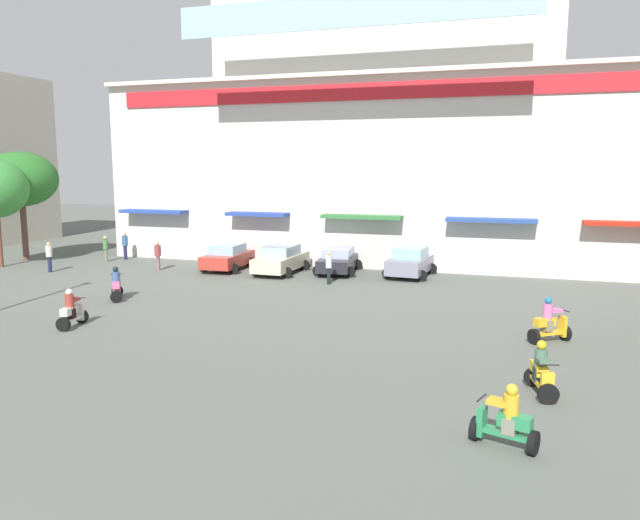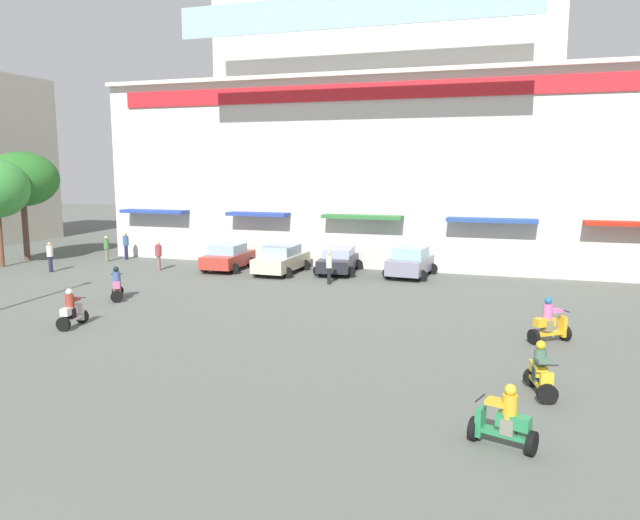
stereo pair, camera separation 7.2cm
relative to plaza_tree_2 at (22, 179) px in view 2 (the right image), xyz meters
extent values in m
plane|color=#5B6059|center=(21.51, -13.71, -5.12)|extent=(128.00, 128.00, 0.00)
cube|color=silver|center=(21.51, 8.95, 0.35)|extent=(34.19, 11.32, 10.95)
cube|color=silver|center=(21.51, 9.52, 9.77)|extent=(20.50, 10.19, 7.89)
cube|color=red|center=(21.51, 3.23, 4.95)|extent=(31.45, 0.12, 0.94)
cube|color=beige|center=(21.51, 3.19, 5.95)|extent=(34.19, 0.70, 0.24)
cube|color=#28439A|center=(7.72, 2.74, -2.03)|extent=(4.44, 1.10, 0.20)
cube|color=#283F93|center=(14.88, 2.74, -2.03)|extent=(3.80, 1.10, 0.20)
cube|color=#317138|center=(21.32, 2.74, -2.03)|extent=(4.61, 1.10, 0.20)
cube|color=#27478D|center=(28.41, 2.74, -2.03)|extent=(4.71, 1.10, 0.20)
cube|color=red|center=(35.32, 2.74, -2.03)|extent=(4.74, 1.10, 0.20)
cube|color=#99B7C6|center=(21.51, -1.28, 8.19)|extent=(18.04, 0.08, 1.58)
cylinder|color=brown|center=(0.60, -2.59, -3.41)|extent=(0.25, 0.25, 3.42)
cylinder|color=brown|center=(0.00, 0.00, -3.31)|extent=(0.37, 0.37, 3.62)
ellipsoid|color=#286926|center=(0.00, 0.00, 0.02)|extent=(4.36, 4.61, 3.42)
cube|color=#B1362B|center=(13.92, 0.57, -4.50)|extent=(1.92, 3.91, 0.69)
cube|color=#8EB7CE|center=(13.92, 0.57, -3.89)|extent=(1.61, 1.97, 0.54)
cylinder|color=black|center=(12.98, 1.74, -4.82)|extent=(0.60, 0.18, 0.60)
cylinder|color=black|center=(14.80, 1.79, -4.82)|extent=(0.60, 0.18, 0.60)
cylinder|color=black|center=(13.05, -0.66, -4.82)|extent=(0.60, 0.18, 0.60)
cylinder|color=black|center=(14.86, -0.61, -4.82)|extent=(0.60, 0.18, 0.60)
cube|color=beige|center=(17.26, 0.48, -4.48)|extent=(1.91, 4.42, 0.74)
cube|color=#96B3C7|center=(17.26, 0.48, -3.83)|extent=(1.61, 2.23, 0.55)
cylinder|color=black|center=(16.39, 1.86, -4.82)|extent=(0.60, 0.18, 0.60)
cylinder|color=black|center=(18.20, 1.82, -4.82)|extent=(0.60, 0.18, 0.60)
cylinder|color=black|center=(16.32, -0.85, -4.82)|extent=(0.60, 0.18, 0.60)
cylinder|color=black|center=(18.13, -0.90, -4.82)|extent=(0.60, 0.18, 0.60)
cube|color=#222228|center=(20.28, 1.58, -4.52)|extent=(2.15, 4.30, 0.65)
cube|color=#A4ADCC|center=(20.28, 1.58, -3.95)|extent=(1.70, 2.21, 0.48)
cylinder|color=black|center=(19.28, 2.77, -4.82)|extent=(0.61, 0.22, 0.60)
cylinder|color=black|center=(21.02, 2.94, -4.82)|extent=(0.61, 0.22, 0.60)
cylinder|color=black|center=(19.53, 0.21, -4.82)|extent=(0.61, 0.22, 0.60)
cylinder|color=black|center=(21.27, 0.39, -4.82)|extent=(0.61, 0.22, 0.60)
cube|color=gray|center=(24.32, 1.66, -4.47)|extent=(2.15, 3.97, 0.77)
cube|color=#8DB5C3|center=(24.32, 1.66, -3.80)|extent=(1.73, 2.04, 0.57)
cylinder|color=black|center=(23.52, 2.93, -4.82)|extent=(0.61, 0.22, 0.60)
cylinder|color=black|center=(25.33, 2.76, -4.82)|extent=(0.61, 0.22, 0.60)
cylinder|color=black|center=(23.31, 0.56, -4.82)|extent=(0.61, 0.22, 0.60)
cylinder|color=black|center=(25.12, 0.40, -4.82)|extent=(0.61, 0.22, 0.60)
cylinder|color=black|center=(31.45, -9.02, -4.86)|extent=(0.43, 0.50, 0.52)
cylinder|color=black|center=(30.42, -9.81, -4.86)|extent=(0.43, 0.50, 0.52)
cube|color=gold|center=(30.93, -9.42, -4.80)|extent=(1.08, 0.92, 0.10)
cube|color=gold|center=(30.75, -9.56, -4.39)|extent=(0.76, 0.68, 0.28)
cube|color=gold|center=(31.35, -9.10, -4.60)|extent=(0.31, 0.34, 0.71)
cylinder|color=black|center=(31.37, -9.09, -4.05)|extent=(0.34, 0.43, 0.04)
cube|color=olive|center=(30.83, -9.50, -4.51)|extent=(0.42, 0.42, 0.36)
cylinder|color=#CF65A0|center=(30.83, -9.50, -4.05)|extent=(0.45, 0.45, 0.56)
sphere|color=#216A9D|center=(30.83, -9.50, -3.66)|extent=(0.25, 0.25, 0.25)
cube|color=#CF65A0|center=(31.06, -9.32, -4.02)|extent=(0.56, 0.54, 0.10)
cylinder|color=black|center=(29.03, -17.89, -4.86)|extent=(0.29, 0.54, 0.52)
cylinder|color=black|center=(30.21, -18.27, -4.86)|extent=(0.29, 0.54, 0.52)
cube|color=#28834E|center=(29.62, -18.08, -4.80)|extent=(1.13, 0.60, 0.10)
cube|color=#28834E|center=(29.83, -18.15, -4.48)|extent=(0.75, 0.50, 0.28)
cube|color=#28834E|center=(29.15, -17.93, -4.66)|extent=(0.23, 0.35, 0.63)
cylinder|color=black|center=(29.12, -17.92, -4.14)|extent=(0.19, 0.51, 0.04)
cube|color=slate|center=(29.74, -18.12, -4.60)|extent=(0.36, 0.39, 0.36)
cylinder|color=gold|center=(29.74, -18.12, -4.17)|extent=(0.40, 0.40, 0.50)
sphere|color=gold|center=(29.74, -18.12, -3.81)|extent=(0.25, 0.25, 0.25)
cube|color=gold|center=(29.48, -18.04, -4.14)|extent=(0.52, 0.46, 0.10)
cylinder|color=black|center=(30.64, -15.25, -4.86)|extent=(0.54, 0.27, 0.52)
cylinder|color=black|center=(30.32, -14.03, -4.86)|extent=(0.54, 0.27, 0.52)
cube|color=gold|center=(30.48, -14.64, -4.80)|extent=(0.55, 1.14, 0.10)
cube|color=gold|center=(30.42, -14.42, -4.47)|extent=(0.47, 0.76, 0.28)
cube|color=gold|center=(30.60, -15.13, -4.66)|extent=(0.34, 0.22, 0.64)
cylinder|color=black|center=(30.61, -15.15, -4.13)|extent=(0.51, 0.17, 0.04)
cube|color=#22343B|center=(30.45, -14.52, -4.59)|extent=(0.38, 0.35, 0.36)
cylinder|color=#486952|center=(30.45, -14.52, -4.16)|extent=(0.39, 0.39, 0.49)
sphere|color=gold|center=(30.45, -14.52, -3.81)|extent=(0.25, 0.25, 0.25)
cube|color=#486952|center=(30.52, -14.79, -4.14)|extent=(0.44, 0.51, 0.10)
cylinder|color=black|center=(14.03, -12.12, -4.86)|extent=(0.54, 0.22, 0.52)
cylinder|color=black|center=(14.21, -13.33, -4.86)|extent=(0.54, 0.22, 0.52)
cube|color=silver|center=(14.12, -12.73, -4.80)|extent=(0.44, 1.11, 0.10)
cube|color=silver|center=(14.15, -12.95, -4.45)|extent=(0.40, 0.72, 0.28)
cube|color=silver|center=(14.05, -12.24, -4.65)|extent=(0.34, 0.19, 0.65)
cylinder|color=black|center=(14.04, -12.22, -4.11)|extent=(0.52, 0.11, 0.04)
cube|color=black|center=(14.14, -12.85, -4.57)|extent=(0.36, 0.32, 0.36)
cylinder|color=maroon|center=(14.14, -12.85, -4.13)|extent=(0.36, 0.36, 0.52)
sphere|color=silver|center=(14.14, -12.85, -3.76)|extent=(0.25, 0.25, 0.25)
cube|color=maroon|center=(14.10, -12.58, -4.10)|extent=(0.40, 0.49, 0.10)
cylinder|color=black|center=(12.39, -7.64, -4.86)|extent=(0.51, 0.41, 0.52)
cylinder|color=black|center=(13.12, -8.73, -4.86)|extent=(0.51, 0.41, 0.52)
cube|color=#D36294|center=(12.75, -8.19, -4.80)|extent=(0.88, 1.11, 0.10)
cube|color=#D36294|center=(12.88, -8.38, -4.38)|extent=(0.66, 0.77, 0.28)
cube|color=#D36294|center=(12.46, -7.75, -4.60)|extent=(0.34, 0.30, 0.72)
cylinder|color=black|center=(12.44, -7.73, -4.04)|extent=(0.45, 0.32, 0.04)
cube|color=#7F6D54|center=(12.83, -8.29, -4.50)|extent=(0.42, 0.41, 0.36)
cylinder|color=#3C5689|center=(12.83, -8.29, -4.07)|extent=(0.44, 0.44, 0.50)
sphere|color=black|center=(12.83, -8.29, -3.71)|extent=(0.25, 0.25, 0.25)
cube|color=#3C5689|center=(12.66, -8.06, -4.05)|extent=(0.53, 0.55, 0.10)
cylinder|color=#7C5F59|center=(10.19, -0.82, -4.69)|extent=(0.33, 0.33, 0.85)
cylinder|color=#903B3F|center=(10.19, -0.82, -3.97)|extent=(0.53, 0.53, 0.59)
sphere|color=tan|center=(10.19, -0.82, -3.56)|extent=(0.23, 0.23, 0.23)
cylinder|color=#6C7254|center=(5.24, 1.05, -4.73)|extent=(0.24, 0.24, 0.78)
cylinder|color=#467642|center=(5.24, 1.05, -4.03)|extent=(0.39, 0.39, 0.61)
sphere|color=tan|center=(5.24, 1.05, -3.60)|extent=(0.23, 0.23, 0.23)
cylinder|color=black|center=(20.76, -1.82, -4.70)|extent=(0.25, 0.25, 0.84)
cylinder|color=silver|center=(20.76, -1.82, -3.96)|extent=(0.40, 0.40, 0.63)
sphere|color=tan|center=(20.76, -1.82, -3.54)|extent=(0.20, 0.20, 0.20)
cylinder|color=#1D2240|center=(4.68, -3.20, -4.67)|extent=(0.30, 0.30, 0.89)
cylinder|color=silver|center=(4.68, -3.20, -3.92)|extent=(0.48, 0.48, 0.62)
sphere|color=tan|center=(4.68, -3.20, -3.51)|extent=(0.20, 0.20, 0.20)
cylinder|color=#211E49|center=(5.87, 2.17, -4.67)|extent=(0.32, 0.32, 0.90)
cylinder|color=#355B8A|center=(5.87, 2.17, -3.91)|extent=(0.51, 0.51, 0.61)
sphere|color=tan|center=(5.87, 2.17, -3.49)|extent=(0.24, 0.24, 0.24)
camera|label=1|loc=(29.64, -30.94, 0.80)|focal=34.27mm
camera|label=2|loc=(29.71, -30.92, 0.80)|focal=34.27mm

